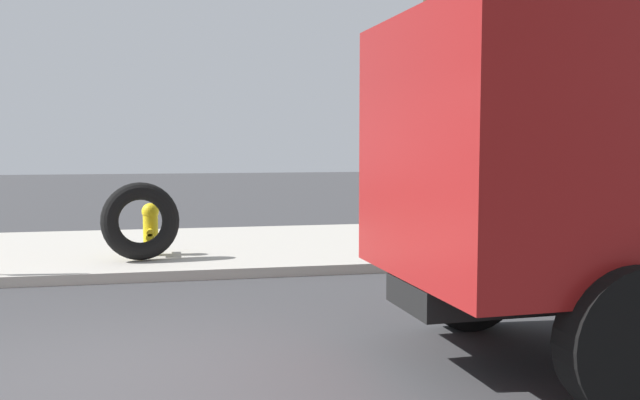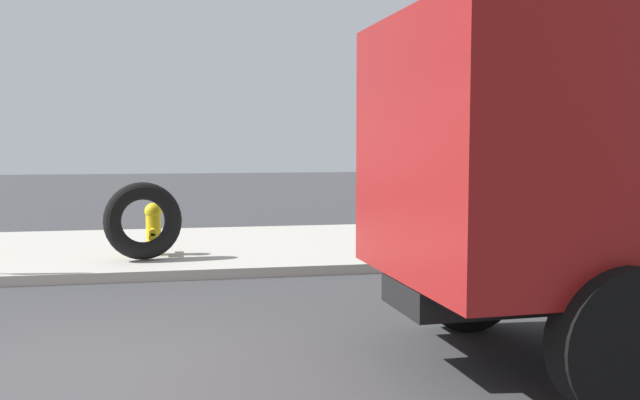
# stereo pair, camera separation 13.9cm
# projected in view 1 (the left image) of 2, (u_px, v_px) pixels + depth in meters

# --- Properties ---
(ground_plane) EXTENTS (80.00, 80.00, 0.00)m
(ground_plane) POSITION_uv_depth(u_px,v_px,m) (86.00, 379.00, 5.73)
(ground_plane) COLOR #38383A
(sidewalk_curb) EXTENTS (36.00, 5.00, 0.15)m
(sidewalk_curb) POSITION_uv_depth(u_px,v_px,m) (133.00, 251.00, 12.06)
(sidewalk_curb) COLOR #ADA89E
(sidewalk_curb) RESTS_ON ground
(fire_hydrant) EXTENTS (0.27, 0.61, 0.84)m
(fire_hydrant) POSITION_uv_depth(u_px,v_px,m) (151.00, 228.00, 11.11)
(fire_hydrant) COLOR yellow
(fire_hydrant) RESTS_ON sidewalk_curb
(loose_tire) EXTENTS (1.24, 0.63, 1.21)m
(loose_tire) POSITION_uv_depth(u_px,v_px,m) (141.00, 221.00, 10.59)
(loose_tire) COLOR black
(loose_tire) RESTS_ON sidewalk_curb
(bare_tree) EXTENTS (0.88, 0.88, 5.11)m
(bare_tree) POSITION_uv_depth(u_px,v_px,m) (426.00, 109.00, 13.29)
(bare_tree) COLOR #4C3823
(bare_tree) RESTS_ON sidewalk_curb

